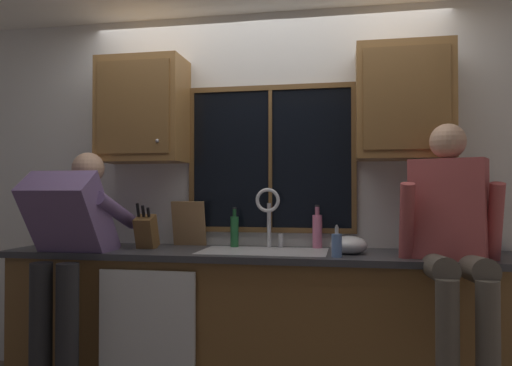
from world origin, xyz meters
TOP-DOWN VIEW (x-y plane):
  - back_wall at (0.00, 0.06)m, footprint 5.56×0.12m
  - window_glass at (0.05, -0.01)m, footprint 1.10×0.02m
  - window_frame_top at (0.05, -0.02)m, footprint 1.17×0.02m
  - window_frame_bottom at (0.05, -0.02)m, footprint 1.17×0.02m
  - window_frame_left at (-0.52, -0.02)m, footprint 0.03×0.02m
  - window_frame_right at (0.61, -0.02)m, footprint 0.03×0.02m
  - window_mullion_center at (0.05, -0.02)m, footprint 0.02×0.02m
  - lower_cabinet_run at (0.00, -0.29)m, footprint 3.16×0.58m
  - countertop at (0.00, -0.31)m, footprint 3.22×0.62m
  - dishwasher_front at (-0.61, -0.61)m, footprint 0.60×0.02m
  - upper_cabinet_left at (-0.83, -0.17)m, footprint 0.59×0.36m
  - upper_cabinet_right at (0.92, -0.17)m, footprint 0.59×0.36m
  - sink at (0.05, -0.30)m, footprint 0.80×0.46m
  - faucet at (0.05, -0.12)m, footprint 0.18×0.09m
  - person_standing at (-1.12, -0.61)m, footprint 0.53×0.69m
  - person_sitting_on_counter at (1.13, -0.57)m, footprint 0.54×0.66m
  - knife_block at (-0.74, -0.30)m, footprint 0.12×0.18m
  - cutting_board at (-0.52, -0.08)m, footprint 0.23×0.09m
  - mixing_bowl at (0.58, -0.32)m, footprint 0.23×0.23m
  - soap_dispenser at (0.51, -0.50)m, footprint 0.06×0.07m
  - bottle_green_glass at (-0.19, -0.11)m, footprint 0.06×0.06m
  - bottle_tall_clear at (0.37, -0.07)m, footprint 0.06×0.06m

SIDE VIEW (x-z plane):
  - lower_cabinet_run at x=0.00m, z-range 0.00..0.88m
  - dishwasher_front at x=-0.61m, z-range 0.09..0.83m
  - sink at x=0.05m, z-range 0.72..0.93m
  - countertop at x=0.00m, z-range 0.88..0.92m
  - person_standing at x=-1.12m, z-range 0.18..1.74m
  - mixing_bowl at x=0.58m, z-range 0.91..1.03m
  - soap_dispenser at x=0.51m, z-range 0.90..1.08m
  - knife_block at x=-0.74m, z-range 0.87..1.19m
  - bottle_green_glass at x=-0.19m, z-range 0.90..1.17m
  - window_frame_bottom at x=0.05m, z-range 1.01..1.05m
  - bottle_tall_clear at x=0.37m, z-range 0.90..1.18m
  - cutting_board at x=-0.52m, z-range 0.92..1.23m
  - person_sitting_on_counter at x=1.13m, z-range 0.47..1.73m
  - faucet at x=0.05m, z-range 0.97..1.37m
  - back_wall at x=0.00m, z-range 0.00..2.55m
  - window_glass at x=0.05m, z-range 1.05..2.00m
  - window_frame_left at x=-0.52m, z-range 1.05..2.00m
  - window_frame_right at x=0.61m, z-range 1.05..2.00m
  - window_mullion_center at x=0.05m, z-range 1.05..2.00m
  - upper_cabinet_left at x=-0.83m, z-range 1.50..2.22m
  - upper_cabinet_right at x=0.92m, z-range 1.50..2.22m
  - window_frame_top at x=0.05m, z-range 2.00..2.04m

